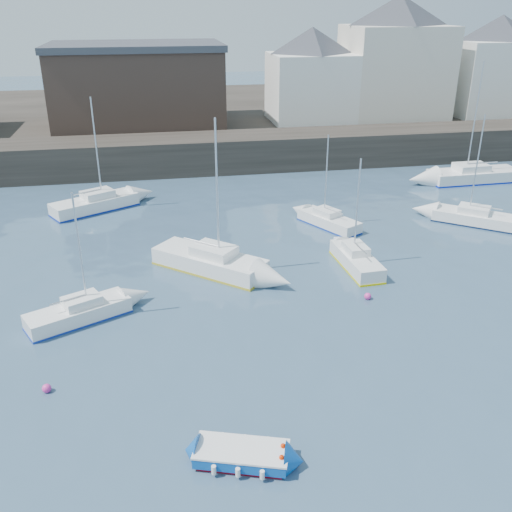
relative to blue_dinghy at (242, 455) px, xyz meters
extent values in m
plane|color=#2D4760|center=(2.92, 1.19, -0.33)|extent=(220.00, 220.00, 0.00)
cube|color=#28231E|center=(2.92, 36.19, 1.17)|extent=(90.00, 5.00, 3.00)
cube|color=#28231E|center=(2.92, 54.19, 1.07)|extent=(90.00, 32.00, 2.80)
cube|color=beige|center=(22.92, 43.19, 6.97)|extent=(10.00, 8.00, 9.00)
pyramid|color=#3A3D44|center=(22.92, 43.19, 12.87)|extent=(13.36, 13.36, 2.80)
cube|color=white|center=(33.92, 42.69, 6.22)|extent=(9.00, 7.00, 7.50)
pyramid|color=#3A3D44|center=(33.92, 42.69, 11.19)|extent=(11.88, 11.88, 2.45)
cube|color=white|center=(13.92, 42.69, 5.72)|extent=(8.00, 7.00, 6.50)
pyramid|color=#3A3D44|center=(13.92, 42.69, 10.19)|extent=(11.14, 11.14, 2.45)
cube|color=#3D2D26|center=(-3.08, 44.19, 5.97)|extent=(16.00, 10.00, 7.00)
cube|color=#3A3D44|center=(-3.08, 44.19, 9.77)|extent=(16.40, 10.40, 0.60)
cube|color=maroon|center=(0.00, 0.00, -0.26)|extent=(3.05, 1.98, 0.14)
cube|color=#0B4DAA|center=(0.00, 0.00, 0.00)|extent=(3.33, 2.21, 0.39)
cube|color=white|center=(0.00, 0.00, 0.23)|extent=(3.40, 2.25, 0.07)
cube|color=white|center=(0.00, 0.00, 0.06)|extent=(2.63, 1.64, 0.35)
cube|color=tan|center=(0.00, 0.00, 0.15)|extent=(0.50, 0.95, 0.05)
cylinder|color=white|center=(-0.52, 0.97, -0.02)|extent=(0.16, 0.16, 0.31)
cylinder|color=white|center=(-0.99, -0.48, -0.02)|extent=(0.16, 0.16, 0.31)
cylinder|color=white|center=(0.24, 0.72, -0.02)|extent=(0.16, 0.16, 0.31)
cylinder|color=white|center=(-0.24, -0.72, -0.02)|extent=(0.16, 0.16, 0.31)
cylinder|color=white|center=(0.99, 0.48, -0.02)|extent=(0.16, 0.16, 0.31)
cylinder|color=white|center=(0.52, -0.97, -0.02)|extent=(0.16, 0.16, 0.31)
cube|color=white|center=(-6.25, 10.53, 0.07)|extent=(5.05, 3.56, 0.80)
cube|color=#1836A7|center=(-6.25, 10.53, -0.28)|extent=(5.10, 3.59, 0.11)
cube|color=white|center=(-6.03, 10.64, 0.68)|extent=(2.04, 1.80, 0.44)
cylinder|color=silver|center=(-5.81, 10.74, 3.26)|extent=(0.09, 0.09, 5.59)
cube|color=white|center=(0.56, 15.00, 0.17)|extent=(6.45, 6.05, 1.01)
cube|color=gold|center=(0.56, 15.00, -0.27)|extent=(6.51, 6.11, 0.13)
cube|color=white|center=(0.81, 14.78, 0.95)|extent=(2.82, 2.76, 0.56)
cylinder|color=silver|center=(1.06, 14.56, 4.53)|extent=(0.11, 0.11, 7.71)
cube|color=white|center=(8.93, 13.81, 0.09)|extent=(1.78, 4.82, 0.85)
cube|color=yellow|center=(8.93, 13.81, -0.28)|extent=(1.80, 4.87, 0.11)
cube|color=white|center=(8.91, 14.05, 0.76)|extent=(1.23, 1.72, 0.47)
cylinder|color=silver|center=(8.90, 14.29, 3.25)|extent=(0.09, 0.09, 5.46)
cube|color=white|center=(19.47, 18.98, 0.07)|extent=(5.67, 5.04, 0.80)
cube|color=#0D1B3A|center=(19.47, 18.98, -0.28)|extent=(5.72, 5.09, 0.11)
cube|color=white|center=(19.24, 19.16, 0.69)|extent=(2.44, 2.34, 0.44)
cylinder|color=silver|center=(19.02, 19.34, 3.79)|extent=(0.09, 0.09, 6.64)
cube|color=white|center=(9.29, 20.36, 0.05)|extent=(3.57, 4.86, 0.77)
cube|color=#13339A|center=(9.29, 20.36, -0.28)|extent=(3.61, 4.91, 0.10)
cube|color=white|center=(9.18, 20.57, 0.65)|extent=(1.78, 1.99, 0.43)
cylinder|color=silver|center=(9.06, 20.78, 3.15)|extent=(0.09, 0.09, 5.42)
cube|color=white|center=(24.52, 28.30, 0.16)|extent=(7.72, 2.65, 0.99)
cube|color=#0723AC|center=(24.52, 28.30, -0.27)|extent=(7.80, 2.68, 0.13)
cube|color=white|center=(24.14, 28.29, 0.93)|extent=(2.73, 1.91, 0.55)
cylinder|color=silver|center=(23.76, 28.28, 5.06)|extent=(0.11, 0.11, 8.81)
cube|color=white|center=(-6.62, 26.62, 0.13)|extent=(6.39, 4.79, 0.93)
cube|color=#112CA0|center=(-6.62, 26.62, -0.27)|extent=(6.46, 4.84, 0.12)
cube|color=white|center=(-6.35, 26.78, 0.86)|extent=(2.63, 2.37, 0.52)
cylinder|color=silver|center=(-6.08, 26.93, 4.18)|extent=(0.10, 0.10, 7.15)
sphere|color=#E8339D|center=(-6.98, 5.11, -0.33)|extent=(0.36, 0.36, 0.36)
sphere|color=#E8339D|center=(8.22, 10.08, -0.33)|extent=(0.36, 0.36, 0.36)
sphere|color=#E8339D|center=(-0.80, 15.44, -0.33)|extent=(0.41, 0.41, 0.41)
camera|label=1|loc=(-2.16, -14.41, 13.85)|focal=40.00mm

